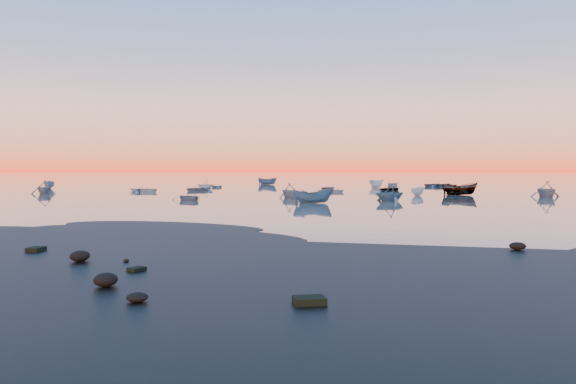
% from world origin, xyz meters
% --- Properties ---
extents(ground, '(600.00, 600.00, 0.00)m').
position_xyz_m(ground, '(0.00, 100.00, 0.00)').
color(ground, '#6F645C').
rests_on(ground, ground).
extents(mud_lobes, '(140.00, 6.00, 0.07)m').
position_xyz_m(mud_lobes, '(0.00, -1.00, 0.01)').
color(mud_lobes, black).
rests_on(mud_lobes, ground).
extents(moored_fleet, '(124.00, 58.00, 1.20)m').
position_xyz_m(moored_fleet, '(0.00, 53.00, 0.00)').
color(moored_fleet, silver).
rests_on(moored_fleet, ground).
extents(boat_near_left, '(4.23, 3.75, 1.01)m').
position_xyz_m(boat_near_left, '(-12.85, 25.78, 0.00)').
color(boat_near_left, gray).
rests_on(boat_near_left, ground).
extents(boat_near_center, '(3.26, 4.14, 1.33)m').
position_xyz_m(boat_near_center, '(0.26, 24.00, 0.00)').
color(boat_near_center, '#3E5F76').
rests_on(boat_near_center, ground).
extents(boat_near_right, '(4.37, 2.98, 1.40)m').
position_xyz_m(boat_near_right, '(23.78, 41.72, 0.00)').
color(boat_near_right, gray).
rests_on(boat_near_right, ground).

